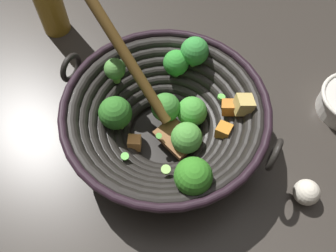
# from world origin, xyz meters

# --- Properties ---
(ground_plane) EXTENTS (4.00, 4.00, 0.00)m
(ground_plane) POSITION_xyz_m (0.00, 0.00, 0.00)
(ground_plane) COLOR #332D28
(wok) EXTENTS (0.35, 0.39, 0.24)m
(wok) POSITION_xyz_m (-0.00, -0.00, 0.07)
(wok) COLOR black
(wok) RESTS_ON ground
(garlic_bulb) EXTENTS (0.04, 0.04, 0.04)m
(garlic_bulb) POSITION_xyz_m (-0.09, 0.24, 0.02)
(garlic_bulb) COLOR silver
(garlic_bulb) RESTS_ON ground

